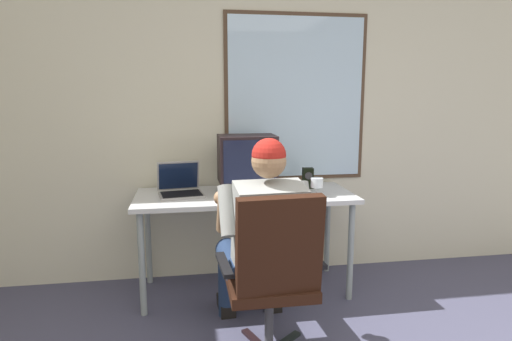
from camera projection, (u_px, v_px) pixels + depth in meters
wall_rear at (274, 106)px, 3.48m from camera, size 5.17×0.08×2.75m
desk at (245, 203)px, 3.19m from camera, size 1.58×0.64×0.76m
office_chair at (274, 270)px, 2.30m from camera, size 0.58×0.55×0.99m
person_seated at (262, 237)px, 2.54m from camera, size 0.55×0.83×1.25m
crt_monitor at (247, 159)px, 3.17m from camera, size 0.42×0.30×0.43m
laptop at (180, 186)px, 3.15m from camera, size 0.35×0.34×0.23m
wine_glass at (317, 184)px, 3.09m from camera, size 0.09×0.09×0.13m
desk_speaker at (308, 178)px, 3.35m from camera, size 0.09×0.07×0.16m
coffee_mug at (297, 191)px, 3.09m from camera, size 0.07×0.07×0.08m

